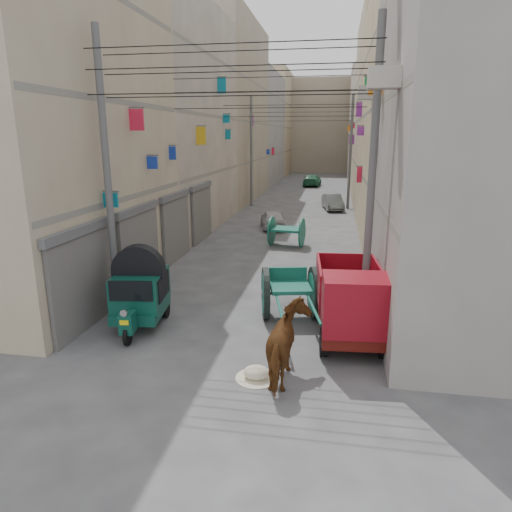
% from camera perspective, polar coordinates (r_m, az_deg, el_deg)
% --- Properties ---
extents(ground, '(140.00, 140.00, 0.00)m').
position_cam_1_polar(ground, '(8.35, -12.50, -23.87)').
color(ground, '#424244').
rests_on(ground, ground).
extents(building_row_left, '(8.00, 62.00, 14.00)m').
position_cam_1_polar(building_row_left, '(41.52, -5.21, 16.51)').
color(building_row_left, '#B8AD8B').
rests_on(building_row_left, ground).
extents(building_row_right, '(8.00, 62.00, 14.00)m').
position_cam_1_polar(building_row_right, '(40.46, 18.17, 15.92)').
color(building_row_right, gray).
rests_on(building_row_right, ground).
extents(end_cap_building, '(22.00, 10.00, 13.00)m').
position_cam_1_polar(end_cap_building, '(72.03, 8.11, 15.71)').
color(end_cap_building, gray).
rests_on(end_cap_building, ground).
extents(shutters_left, '(0.18, 14.40, 2.88)m').
position_cam_1_polar(shutters_left, '(18.02, -11.91, 2.69)').
color(shutters_left, '#4A4A4F').
rests_on(shutters_left, ground).
extents(signboards, '(8.22, 40.52, 5.67)m').
position_cam_1_polar(signboards, '(27.81, 4.39, 11.16)').
color(signboards, red).
rests_on(signboards, ground).
extents(ac_units, '(0.70, 6.55, 3.35)m').
position_cam_1_polar(ac_units, '(13.85, 14.94, 23.73)').
color(ac_units, '#B1AB9F').
rests_on(ac_units, ground).
extents(utility_poles, '(7.40, 22.20, 8.00)m').
position_cam_1_polar(utility_poles, '(23.16, 3.27, 11.87)').
color(utility_poles, '#57575A').
rests_on(utility_poles, ground).
extents(overhead_cables, '(7.40, 22.52, 1.12)m').
position_cam_1_polar(overhead_cables, '(20.61, 2.48, 19.22)').
color(overhead_cables, black).
rests_on(overhead_cables, ground).
extents(auto_rickshaw, '(1.67, 2.57, 1.76)m').
position_cam_1_polar(auto_rickshaw, '(13.06, -14.31, -4.15)').
color(auto_rickshaw, black).
rests_on(auto_rickshaw, ground).
extents(tonga_cart, '(1.96, 3.55, 1.52)m').
position_cam_1_polar(tonga_cart, '(13.28, 4.24, -4.52)').
color(tonga_cart, black).
rests_on(tonga_cart, ground).
extents(mini_truck, '(1.90, 3.74, 2.03)m').
position_cam_1_polar(mini_truck, '(11.87, 11.84, -6.26)').
color(mini_truck, black).
rests_on(mini_truck, ground).
extents(second_cart, '(1.75, 1.59, 1.40)m').
position_cam_1_polar(second_cart, '(22.01, 3.85, 3.15)').
color(second_cart, '#155E4C').
rests_on(second_cart, ground).
extents(feed_sack, '(0.58, 0.46, 0.29)m').
position_cam_1_polar(feed_sack, '(10.32, 0.06, -14.35)').
color(feed_sack, beige).
rests_on(feed_sack, ground).
extents(horse, '(0.91, 1.96, 1.65)m').
position_cam_1_polar(horse, '(10.00, 4.09, -11.02)').
color(horse, brown).
rests_on(horse, ground).
extents(distant_car_white, '(1.99, 3.38, 1.08)m').
position_cam_1_polar(distant_car_white, '(26.28, 2.12, 4.63)').
color(distant_car_white, silver).
rests_on(distant_car_white, ground).
extents(distant_car_grey, '(1.74, 3.52, 1.11)m').
position_cam_1_polar(distant_car_grey, '(33.51, 9.56, 6.67)').
color(distant_car_grey, '#535856').
rests_on(distant_car_grey, ground).
extents(distant_car_green, '(1.91, 4.24, 1.21)m').
position_cam_1_polar(distant_car_green, '(49.45, 7.04, 9.39)').
color(distant_car_green, '#22653F').
rests_on(distant_car_green, ground).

